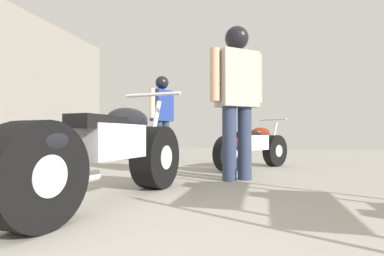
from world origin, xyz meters
The scene contains 5 objects.
ground_plane centered at (0.00, 3.04, 0.00)m, with size 15.80×15.80×0.00m, color #9E998E.
motorcycle_maroon_cruiser centered at (-0.45, 1.93, 0.39)m, with size 0.64×2.04×0.95m.
motorcycle_black_naked centered at (0.53, 4.53, 0.34)m, with size 1.08×1.51×0.80m.
mechanic_in_blue centered at (-1.24, 5.34, 1.01)m, with size 0.39×0.65×1.69m.
mechanic_with_helmet centered at (0.40, 3.37, 1.09)m, with size 0.62×0.54×1.82m.
Camera 1 is at (0.72, -0.13, 0.54)m, focal length 27.62 mm.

